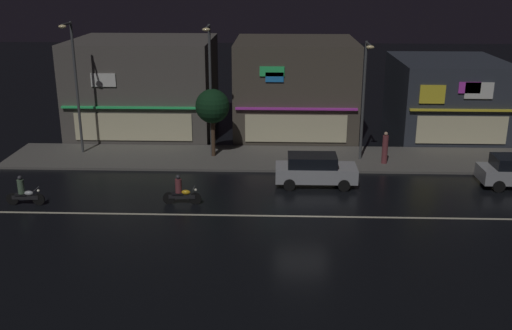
# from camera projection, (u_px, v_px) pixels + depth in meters

# --- Properties ---
(ground_plane) EXTENTS (140.00, 140.00, 0.00)m
(ground_plane) POSITION_uv_depth(u_px,v_px,m) (302.00, 216.00, 27.44)
(ground_plane) COLOR black
(lane_divider_stripe) EXTENTS (33.39, 0.16, 0.01)m
(lane_divider_stripe) POSITION_uv_depth(u_px,v_px,m) (302.00, 216.00, 27.44)
(lane_divider_stripe) COLOR beige
(lane_divider_stripe) RESTS_ON ground
(sidewalk_far) EXTENTS (35.15, 4.95, 0.14)m
(sidewalk_far) POSITION_uv_depth(u_px,v_px,m) (297.00, 158.00, 35.73)
(sidewalk_far) COLOR #5B5954
(sidewalk_far) RESTS_ON ground
(storefront_left_block) EXTENTS (8.17, 8.19, 6.47)m
(storefront_left_block) POSITION_uv_depth(u_px,v_px,m) (295.00, 87.00, 40.90)
(storefront_left_block) COLOR #4C443A
(storefront_left_block) RESTS_ON ground
(storefront_center_block) EXTENTS (9.57, 8.36, 6.48)m
(storefront_center_block) POSITION_uv_depth(u_px,v_px,m) (145.00, 86.00, 41.33)
(storefront_center_block) COLOR #56514C
(storefront_center_block) RESTS_ON ground
(storefront_right_block) EXTENTS (7.15, 8.55, 5.19)m
(storefront_right_block) POSITION_uv_depth(u_px,v_px,m) (446.00, 97.00, 40.91)
(storefront_right_block) COLOR #2D333D
(storefront_right_block) RESTS_ON ground
(streetlamp_west) EXTENTS (0.44, 1.64, 7.99)m
(streetlamp_west) POSITION_uv_depth(u_px,v_px,m) (75.00, 79.00, 35.11)
(streetlamp_west) COLOR #47494C
(streetlamp_west) RESTS_ON sidewalk_far
(streetlamp_mid) EXTENTS (0.44, 1.64, 7.89)m
(streetlamp_mid) POSITION_uv_depth(u_px,v_px,m) (210.00, 82.00, 34.44)
(streetlamp_mid) COLOR #47494C
(streetlamp_mid) RESTS_ON sidewalk_far
(streetlamp_east) EXTENTS (0.44, 1.64, 7.01)m
(streetlamp_east) POSITION_uv_depth(u_px,v_px,m) (364.00, 92.00, 33.92)
(streetlamp_east) COLOR #47494C
(streetlamp_east) RESTS_ON sidewalk_far
(pedestrian_on_sidewalk) EXTENTS (0.34, 0.34, 1.90)m
(pedestrian_on_sidewalk) POSITION_uv_depth(u_px,v_px,m) (385.00, 149.00, 34.34)
(pedestrian_on_sidewalk) COLOR brown
(pedestrian_on_sidewalk) RESTS_ON sidewalk_far
(street_tree) EXTENTS (2.05, 2.05, 4.13)m
(street_tree) POSITION_uv_depth(u_px,v_px,m) (212.00, 107.00, 35.06)
(street_tree) COLOR #473323
(street_tree) RESTS_ON sidewalk_far
(parked_car_near_kerb) EXTENTS (4.30, 1.98, 1.67)m
(parked_car_near_kerb) POSITION_uv_depth(u_px,v_px,m) (315.00, 170.00, 31.23)
(parked_car_near_kerb) COLOR #9EA0A5
(parked_car_near_kerb) RESTS_ON ground
(motorcycle_lead) EXTENTS (1.90, 0.60, 1.52)m
(motorcycle_lead) POSITION_uv_depth(u_px,v_px,m) (24.00, 193.00, 28.60)
(motorcycle_lead) COLOR black
(motorcycle_lead) RESTS_ON ground
(motorcycle_following) EXTENTS (1.90, 0.60, 1.52)m
(motorcycle_following) POSITION_uv_depth(u_px,v_px,m) (181.00, 192.00, 28.71)
(motorcycle_following) COLOR black
(motorcycle_following) RESTS_ON ground
(traffic_cone) EXTENTS (0.36, 0.36, 0.55)m
(traffic_cone) POSITION_uv_depth(u_px,v_px,m) (347.00, 174.00, 32.35)
(traffic_cone) COLOR orange
(traffic_cone) RESTS_ON ground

